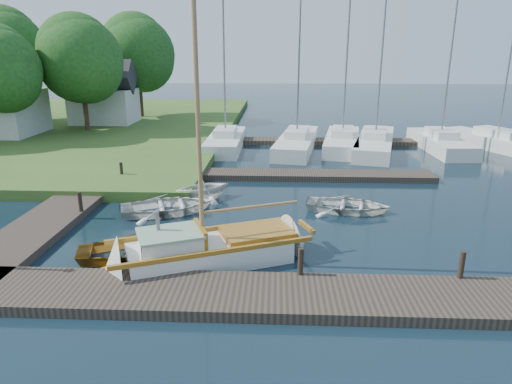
{
  "coord_description": "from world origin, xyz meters",
  "views": [
    {
      "loc": [
        0.77,
        -16.84,
        6.42
      ],
      "look_at": [
        0.0,
        0.0,
        1.2
      ],
      "focal_mm": 32.0,
      "sensor_mm": 36.0,
      "label": 1
    }
  ],
  "objects_px": {
    "tender_b": "(203,185)",
    "marina_boat_3": "(375,141)",
    "sailboat": "(214,251)",
    "marina_boat_5": "(497,141)",
    "tender_a": "(167,204)",
    "tree_4": "(6,52)",
    "tree_7": "(138,53)",
    "dinghy": "(136,245)",
    "marina_boat_0": "(226,140)",
    "mooring_post_5": "(121,170)",
    "marina_boat_1": "(297,141)",
    "marina_boat_4": "(440,142)",
    "tree_3": "(80,60)",
    "tender_c": "(348,203)",
    "mooring_post_3": "(462,265)",
    "marina_boat_2": "(342,140)",
    "house_c": "(104,98)",
    "mooring_post_4": "(80,202)",
    "mooring_post_2": "(301,261)",
    "mooring_post_1": "(144,258)"
  },
  "relations": [
    {
      "from": "tree_4",
      "to": "tree_7",
      "type": "bearing_deg",
      "value": 21.8
    },
    {
      "from": "marina_boat_4",
      "to": "tree_3",
      "type": "bearing_deg",
      "value": 79.45
    },
    {
      "from": "marina_boat_0",
      "to": "marina_boat_5",
      "type": "xyz_separation_m",
      "value": [
        18.5,
        0.56,
        -0.01
      ]
    },
    {
      "from": "mooring_post_4",
      "to": "marina_boat_3",
      "type": "xyz_separation_m",
      "value": [
        14.43,
        13.93,
        -0.13
      ]
    },
    {
      "from": "marina_boat_3",
      "to": "house_c",
      "type": "relative_size",
      "value": 2.29
    },
    {
      "from": "tender_b",
      "to": "house_c",
      "type": "relative_size",
      "value": 0.48
    },
    {
      "from": "marina_boat_2",
      "to": "mooring_post_2",
      "type": "bearing_deg",
      "value": 178.24
    },
    {
      "from": "mooring_post_2",
      "to": "tree_3",
      "type": "distance_m",
      "value": 28.24
    },
    {
      "from": "marina_boat_4",
      "to": "tree_3",
      "type": "xyz_separation_m",
      "value": [
        -25.83,
        3.95,
        5.25
      ]
    },
    {
      "from": "marina_boat_2",
      "to": "marina_boat_4",
      "type": "height_order",
      "value": "marina_boat_2"
    },
    {
      "from": "dinghy",
      "to": "mooring_post_5",
      "type": "bearing_deg",
      "value": 5.35
    },
    {
      "from": "tree_4",
      "to": "tree_7",
      "type": "height_order",
      "value": "tree_4"
    },
    {
      "from": "marina_boat_2",
      "to": "marina_boat_3",
      "type": "relative_size",
      "value": 0.97
    },
    {
      "from": "tender_a",
      "to": "house_c",
      "type": "xyz_separation_m",
      "value": [
        -10.29,
        21.19,
        2.19
      ]
    },
    {
      "from": "sailboat",
      "to": "marina_boat_5",
      "type": "bearing_deg",
      "value": 24.52
    },
    {
      "from": "mooring_post_1",
      "to": "tree_4",
      "type": "xyz_separation_m",
      "value": [
        -19.0,
        27.05,
        5.67
      ]
    },
    {
      "from": "mooring_post_1",
      "to": "dinghy",
      "type": "height_order",
      "value": "mooring_post_1"
    },
    {
      "from": "dinghy",
      "to": "marina_boat_0",
      "type": "distance_m",
      "value": 17.43
    },
    {
      "from": "marina_boat_0",
      "to": "mooring_post_5",
      "type": "bearing_deg",
      "value": 154.74
    },
    {
      "from": "tender_b",
      "to": "marina_boat_2",
      "type": "relative_size",
      "value": 0.21
    },
    {
      "from": "mooring_post_4",
      "to": "dinghy",
      "type": "height_order",
      "value": "mooring_post_4"
    },
    {
      "from": "marina_boat_0",
      "to": "dinghy",
      "type": "bearing_deg",
      "value": 176.83
    },
    {
      "from": "marina_boat_4",
      "to": "tree_7",
      "type": "relative_size",
      "value": 1.07
    },
    {
      "from": "mooring_post_3",
      "to": "dinghy",
      "type": "xyz_separation_m",
      "value": [
        -9.73,
        1.59,
        -0.32
      ]
    },
    {
      "from": "tender_a",
      "to": "tender_b",
      "type": "bearing_deg",
      "value": -50.82
    },
    {
      "from": "mooring_post_1",
      "to": "house_c",
      "type": "xyz_separation_m",
      "value": [
        -11.0,
        27.0,
        1.88
      ]
    },
    {
      "from": "tree_3",
      "to": "marina_boat_0",
      "type": "bearing_deg",
      "value": -19.78
    },
    {
      "from": "tender_a",
      "to": "tender_b",
      "type": "xyz_separation_m",
      "value": [
        1.18,
        1.92,
        0.27
      ]
    },
    {
      "from": "tree_4",
      "to": "tree_7",
      "type": "relative_size",
      "value": 1.03
    },
    {
      "from": "dinghy",
      "to": "marina_boat_2",
      "type": "bearing_deg",
      "value": -42.77
    },
    {
      "from": "tender_b",
      "to": "marina_boat_3",
      "type": "distance_m",
      "value": 14.98
    },
    {
      "from": "sailboat",
      "to": "tender_a",
      "type": "distance_m",
      "value": 5.14
    },
    {
      "from": "marina_boat_0",
      "to": "tree_4",
      "type": "relative_size",
      "value": 1.18
    },
    {
      "from": "tree_7",
      "to": "mooring_post_5",
      "type": "bearing_deg",
      "value": -76.64
    },
    {
      "from": "tender_c",
      "to": "marina_boat_3",
      "type": "xyz_separation_m",
      "value": [
        3.65,
        12.58,
        0.22
      ]
    },
    {
      "from": "mooring_post_4",
      "to": "tree_3",
      "type": "relative_size",
      "value": 0.09
    },
    {
      "from": "sailboat",
      "to": "tender_a",
      "type": "bearing_deg",
      "value": 97.18
    },
    {
      "from": "marina_boat_2",
      "to": "house_c",
      "type": "xyz_separation_m",
      "value": [
        -19.28,
        7.63,
        2.01
      ]
    },
    {
      "from": "dinghy",
      "to": "tender_b",
      "type": "height_order",
      "value": "tender_b"
    },
    {
      "from": "sailboat",
      "to": "tree_7",
      "type": "distance_m",
      "value": 32.15
    },
    {
      "from": "mooring_post_3",
      "to": "house_c",
      "type": "relative_size",
      "value": 0.15
    },
    {
      "from": "marina_boat_2",
      "to": "mooring_post_3",
      "type": "bearing_deg",
      "value": -168.59
    },
    {
      "from": "tender_c",
      "to": "marina_boat_3",
      "type": "relative_size",
      "value": 0.28
    },
    {
      "from": "marina_boat_3",
      "to": "marina_boat_4",
      "type": "distance_m",
      "value": 4.41
    },
    {
      "from": "mooring_post_1",
      "to": "marina_boat_5",
      "type": "distance_m",
      "value": 27.1
    },
    {
      "from": "sailboat",
      "to": "marina_boat_0",
      "type": "distance_m",
      "value": 17.72
    },
    {
      "from": "marina_boat_1",
      "to": "marina_boat_4",
      "type": "xyz_separation_m",
      "value": [
        9.68,
        0.17,
        0.01
      ]
    },
    {
      "from": "mooring_post_5",
      "to": "tender_b",
      "type": "height_order",
      "value": "tender_b"
    },
    {
      "from": "marina_boat_0",
      "to": "tree_3",
      "type": "height_order",
      "value": "marina_boat_0"
    },
    {
      "from": "marina_boat_0",
      "to": "tree_3",
      "type": "xyz_separation_m",
      "value": [
        -11.27,
        4.05,
        5.24
      ]
    }
  ]
}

